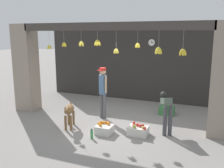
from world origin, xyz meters
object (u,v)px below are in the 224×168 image
dog (69,111)px  worker_stooping (166,108)px  shopkeeper (103,89)px  fruit_crate_apples (138,130)px  wall_clock (152,43)px  produce_box_green (167,111)px  fruit_crate_oranges (104,129)px  water_bottle (92,134)px

dog → worker_stooping: bearing=83.6°
dog → shopkeeper: (0.57, 1.14, 0.48)m
fruit_crate_apples → wall_clock: bearing=98.3°
wall_clock → fruit_crate_apples: bearing=-81.7°
wall_clock → produce_box_green: bearing=-56.7°
fruit_crate_oranges → water_bottle: fruit_crate_oranges is taller
fruit_crate_apples → produce_box_green: size_ratio=1.07×
fruit_crate_oranges → wall_clock: bearing=84.1°
dog → fruit_crate_oranges: 1.19m
shopkeeper → wall_clock: bearing=-85.8°
worker_stooping → wall_clock: 3.65m
dog → fruit_crate_apples: dog is taller
worker_stooping → wall_clock: wall_clock is taller
shopkeeper → water_bottle: shopkeeper is taller
dog → produce_box_green: size_ratio=1.76×
fruit_crate_oranges → fruit_crate_apples: bearing=16.4°
produce_box_green → wall_clock: wall_clock is taller
fruit_crate_apples → produce_box_green: 2.11m
dog → fruit_crate_apples: bearing=75.8°
fruit_crate_oranges → produce_box_green: bearing=60.5°
worker_stooping → produce_box_green: (-0.24, 1.60, -0.58)m
worker_stooping → wall_clock: bearing=89.5°
dog → shopkeeper: 1.37m
fruit_crate_apples → shopkeeper: bearing=148.6°
wall_clock → water_bottle: bearing=-97.6°
worker_stooping → fruit_crate_oranges: worker_stooping is taller
shopkeeper → water_bottle: (0.38, -1.60, -0.86)m
fruit_crate_oranges → fruit_crate_apples: same height
shopkeeper → water_bottle: 1.86m
worker_stooping → shopkeeper: bearing=147.0°
shopkeeper → fruit_crate_apples: bearing=172.7°
fruit_crate_oranges → water_bottle: 0.48m
dog → wall_clock: 4.46m
shopkeeper → worker_stooping: shopkeeper is taller
produce_box_green → fruit_crate_oranges: bearing=-119.5°
fruit_crate_oranges → fruit_crate_apples: (0.90, 0.26, 0.00)m
shopkeeper → fruit_crate_oranges: shopkeeper is taller
dog → fruit_crate_oranges: (1.13, -0.01, -0.38)m
shopkeeper → fruit_crate_oranges: 1.54m
produce_box_green → water_bottle: 3.16m
produce_box_green → shopkeeper: bearing=-147.8°
water_bottle → wall_clock: (0.56, 4.20, 2.26)m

